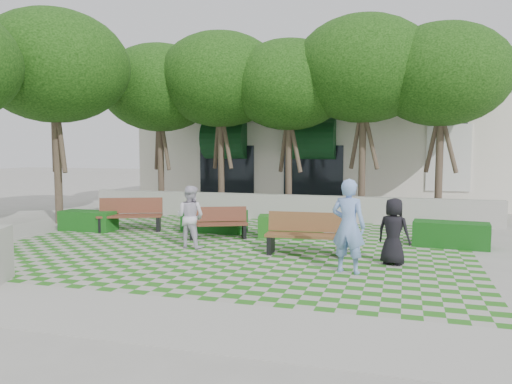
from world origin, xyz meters
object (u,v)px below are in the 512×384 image
(person_white, at_px, (190,217))
(hedge_midleft, at_px, (214,221))
(hedge_east, at_px, (451,235))
(hedge_midright, at_px, (290,226))
(bench_east, at_px, (306,235))
(bench_west, at_px, (130,215))
(person_blue, at_px, (348,226))
(hedge_west, at_px, (88,221))
(bench_mid, at_px, (218,223))
(person_dark, at_px, (394,231))

(person_white, bearing_deg, hedge_midleft, -75.83)
(hedge_east, height_order, hedge_midleft, hedge_midleft)
(hedge_east, height_order, hedge_midright, hedge_east)
(bench_east, relative_size, person_white, 1.22)
(bench_west, distance_m, person_blue, 7.86)
(person_blue, xyz_separation_m, person_white, (-4.21, 1.49, -0.17))
(hedge_east, relative_size, hedge_midleft, 0.96)
(hedge_west, bearing_deg, person_blue, -20.09)
(bench_west, xyz_separation_m, hedge_west, (-1.33, -0.29, -0.19))
(bench_mid, relative_size, person_blue, 0.91)
(hedge_midright, bearing_deg, hedge_east, -2.46)
(bench_mid, distance_m, hedge_midleft, 1.15)
(bench_east, height_order, hedge_midright, bench_east)
(bench_west, xyz_separation_m, person_blue, (7.08, -3.37, 0.49))
(hedge_midright, bearing_deg, hedge_west, -174.35)
(bench_mid, relative_size, person_dark, 1.19)
(bench_west, relative_size, person_white, 1.27)
(hedge_midright, xyz_separation_m, person_white, (-2.14, -2.21, 0.49))
(hedge_midleft, distance_m, person_blue, 6.07)
(bench_west, bearing_deg, person_white, -55.87)
(hedge_east, height_order, person_dark, person_dark)
(hedge_east, xyz_separation_m, person_white, (-6.49, -2.02, 0.48))
(hedge_midleft, relative_size, person_dark, 1.31)
(bench_west, distance_m, person_dark, 8.30)
(person_dark, bearing_deg, bench_west, 3.76)
(person_white, bearing_deg, bench_mid, -90.67)
(bench_mid, xyz_separation_m, hedge_midright, (1.95, 0.75, -0.11))
(hedge_midleft, xyz_separation_m, hedge_west, (-3.88, -0.90, -0.03))
(hedge_west, bearing_deg, hedge_east, 2.36)
(person_dark, bearing_deg, bench_mid, -1.35)
(bench_mid, xyz_separation_m, bench_west, (-3.06, 0.41, 0.06))
(bench_mid, relative_size, hedge_east, 0.95)
(hedge_midleft, relative_size, hedge_west, 1.11)
(bench_east, bearing_deg, hedge_west, 164.07)
(bench_mid, distance_m, person_dark, 5.28)
(person_blue, distance_m, person_dark, 1.37)
(hedge_east, distance_m, person_blue, 4.24)
(hedge_east, bearing_deg, hedge_midleft, 176.14)
(hedge_west, relative_size, person_white, 1.09)
(bench_west, height_order, person_blue, person_blue)
(bench_east, relative_size, hedge_west, 1.12)
(bench_east, bearing_deg, bench_west, 158.87)
(hedge_east, bearing_deg, person_blue, -122.85)
(bench_mid, distance_m, bench_west, 3.09)
(person_white, bearing_deg, hedge_midright, -127.25)
(bench_east, height_order, hedge_east, bench_east)
(hedge_east, xyz_separation_m, hedge_west, (-10.69, -0.44, -0.02))
(bench_east, relative_size, hedge_midleft, 1.01)
(hedge_midright, xyz_separation_m, hedge_midleft, (-2.46, 0.27, 0.02))
(hedge_midleft, height_order, person_dark, person_dark)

